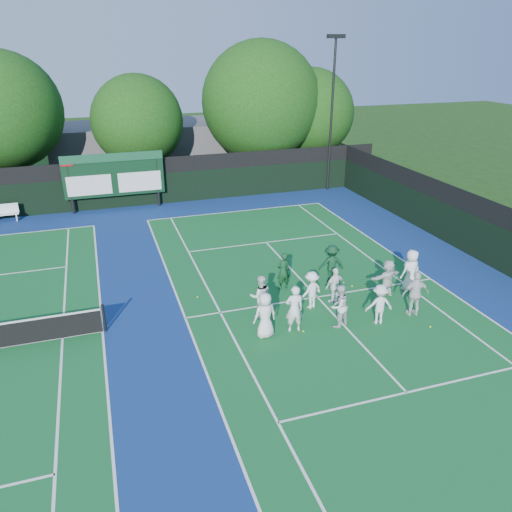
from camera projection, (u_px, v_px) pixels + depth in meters
name	position (u px, v px, depth m)	size (l,w,h in m)	color
ground	(328.00, 309.00, 19.63)	(120.00, 120.00, 0.00)	#183A0F
court_apron	(172.00, 320.00, 18.79)	(34.00, 32.00, 0.01)	navy
near_court	(317.00, 297.00, 20.50)	(11.05, 23.85, 0.01)	#135E27
back_fence	(131.00, 186.00, 31.35)	(34.00, 0.08, 3.00)	black
divider_fence_right	(501.00, 242.00, 22.54)	(0.08, 32.00, 3.00)	black
scoreboard	(114.00, 175.00, 30.37)	(6.00, 0.21, 3.55)	black
clubhouse	(173.00, 148.00, 39.23)	(18.00, 6.00, 4.00)	#535257
light_pole_right	(333.00, 97.00, 33.00)	(1.20, 0.30, 10.12)	black
bench	(4.00, 212.00, 29.01)	(1.62, 0.50, 1.01)	white
tree_b	(6.00, 114.00, 30.84)	(7.21, 7.21, 9.38)	black
tree_c	(140.00, 123.00, 33.52)	(6.09, 6.09, 7.85)	black
tree_d	(263.00, 105.00, 35.68)	(8.47, 8.47, 9.96)	black
tree_e	(311.00, 115.00, 37.11)	(6.45, 6.45, 8.05)	black
tennis_ball_0	(303.00, 331.00, 18.04)	(0.07, 0.07, 0.07)	yellow
tennis_ball_1	(338.00, 279.00, 22.00)	(0.07, 0.07, 0.07)	yellow
tennis_ball_2	(430.00, 327.00, 18.32)	(0.07, 0.07, 0.07)	yellow
tennis_ball_3	(197.00, 297.00, 20.46)	(0.07, 0.07, 0.07)	yellow
tennis_ball_4	(366.00, 286.00, 21.41)	(0.07, 0.07, 0.07)	yellow
tennis_ball_5	(352.00, 286.00, 21.37)	(0.07, 0.07, 0.07)	yellow
player_front_0	(265.00, 315.00, 17.47)	(0.83, 0.54, 1.71)	white
player_front_1	(294.00, 309.00, 17.79)	(0.66, 0.43, 1.80)	white
player_front_2	(339.00, 306.00, 18.13)	(0.80, 0.63, 1.65)	silver
player_front_3	(379.00, 304.00, 18.34)	(1.01, 0.58, 1.56)	silver
player_front_4	(416.00, 294.00, 18.85)	(1.06, 0.44, 1.80)	silver
player_back_0	(260.00, 296.00, 18.79)	(0.82, 0.64, 1.69)	white
player_back_1	(311.00, 290.00, 19.44)	(0.99, 0.57, 1.53)	white
player_back_2	(335.00, 286.00, 19.79)	(0.89, 0.37, 1.52)	white
player_back_3	(387.00, 278.00, 20.32)	(1.49, 0.47, 1.60)	silver
player_back_4	(411.00, 270.00, 20.76)	(0.89, 0.58, 1.81)	white
coach_left	(283.00, 271.00, 20.90)	(0.60, 0.39, 1.65)	#0F3A1C
coach_right	(332.00, 264.00, 21.53)	(1.10, 0.63, 1.70)	#0E331B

